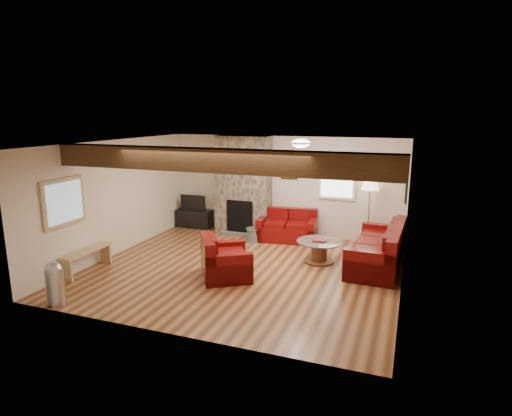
% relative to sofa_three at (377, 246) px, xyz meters
% --- Properties ---
extents(room, '(8.00, 8.00, 8.00)m').
position_rel_sofa_three_xyz_m(room, '(-2.48, -1.10, 0.82)').
color(room, '#572E17').
rests_on(room, ground).
extents(floor, '(6.00, 6.00, 0.00)m').
position_rel_sofa_three_xyz_m(floor, '(-2.48, -1.10, -0.43)').
color(floor, '#572E17').
rests_on(floor, ground).
extents(oak_beam, '(6.00, 0.36, 0.38)m').
position_rel_sofa_three_xyz_m(oak_beam, '(-2.48, -2.35, 1.88)').
color(oak_beam, black).
rests_on(oak_beam, room).
extents(chimney_breast, '(1.40, 0.67, 2.50)m').
position_rel_sofa_three_xyz_m(chimney_breast, '(-3.48, 1.39, 0.79)').
color(chimney_breast, '#3C372E').
rests_on(chimney_breast, floor).
extents(back_window, '(0.90, 0.08, 1.10)m').
position_rel_sofa_three_xyz_m(back_window, '(-1.13, 1.61, 1.12)').
color(back_window, silver).
rests_on(back_window, room).
extents(hatch_window, '(0.08, 1.00, 0.90)m').
position_rel_sofa_three_xyz_m(hatch_window, '(-5.44, -2.60, 1.02)').
color(hatch_window, tan).
rests_on(hatch_window, room).
extents(ceiling_dome, '(0.40, 0.40, 0.18)m').
position_rel_sofa_three_xyz_m(ceiling_dome, '(-1.58, -0.20, 2.01)').
color(ceiling_dome, white).
rests_on(ceiling_dome, room).
extents(artwork_back, '(0.42, 0.06, 0.52)m').
position_rel_sofa_three_xyz_m(artwork_back, '(-2.33, 1.61, 1.27)').
color(artwork_back, black).
rests_on(artwork_back, room).
extents(artwork_right, '(0.06, 0.55, 0.42)m').
position_rel_sofa_three_xyz_m(artwork_right, '(0.48, -0.80, 1.32)').
color(artwork_right, black).
rests_on(artwork_right, room).
extents(sofa_three, '(1.04, 2.27, 0.86)m').
position_rel_sofa_three_xyz_m(sofa_three, '(0.00, 0.00, 0.00)').
color(sofa_three, '#420407').
rests_on(sofa_three, floor).
extents(loveseat, '(1.50, 0.98, 0.75)m').
position_rel_sofa_three_xyz_m(loveseat, '(-2.22, 1.13, -0.06)').
color(loveseat, '#420407').
rests_on(loveseat, floor).
extents(armchair_red, '(1.26, 1.30, 0.80)m').
position_rel_sofa_three_xyz_m(armchair_red, '(-2.63, -1.60, -0.03)').
color(armchair_red, '#420407').
rests_on(armchair_red, floor).
extents(coffee_table, '(0.94, 0.94, 0.49)m').
position_rel_sofa_three_xyz_m(coffee_table, '(-1.15, -0.16, -0.20)').
color(coffee_table, '#442616').
rests_on(coffee_table, floor).
extents(tv_cabinet, '(0.97, 0.39, 0.49)m').
position_rel_sofa_three_xyz_m(tv_cabinet, '(-4.93, 1.43, -0.19)').
color(tv_cabinet, black).
rests_on(tv_cabinet, floor).
extents(television, '(0.73, 0.10, 0.42)m').
position_rel_sofa_three_xyz_m(television, '(-4.93, 1.43, 0.27)').
color(television, black).
rests_on(television, tv_cabinet).
extents(floor_lamp, '(0.41, 0.41, 1.62)m').
position_rel_sofa_three_xyz_m(floor_lamp, '(-0.33, 1.45, 0.95)').
color(floor_lamp, tan).
rests_on(floor_lamp, floor).
extents(pine_bench, '(0.28, 1.19, 0.44)m').
position_rel_sofa_three_xyz_m(pine_bench, '(-5.31, -2.29, -0.21)').
color(pine_bench, tan).
rests_on(pine_bench, floor).
extents(pedal_bin, '(0.36, 0.36, 0.73)m').
position_rel_sofa_three_xyz_m(pedal_bin, '(-4.75, -3.65, -0.07)').
color(pedal_bin, '#ACADB1').
rests_on(pedal_bin, floor).
extents(coal_bucket, '(0.36, 0.36, 0.34)m').
position_rel_sofa_three_xyz_m(coal_bucket, '(-2.97, 0.74, -0.26)').
color(coal_bucket, slate).
rests_on(coal_bucket, floor).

